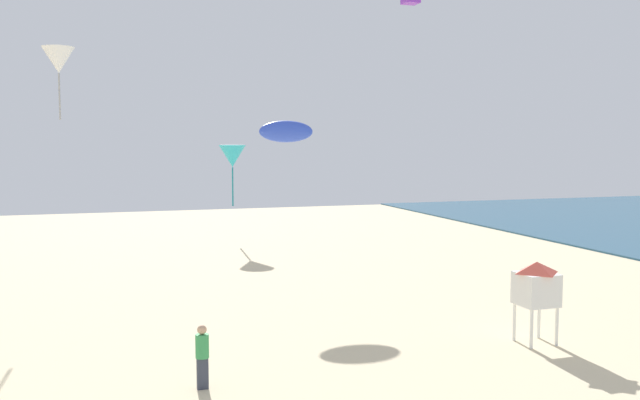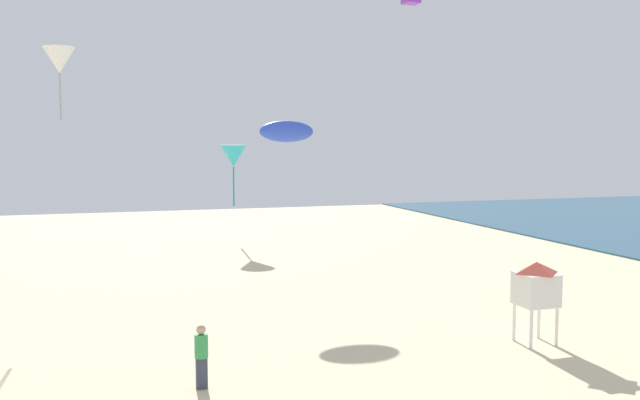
% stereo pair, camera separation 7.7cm
% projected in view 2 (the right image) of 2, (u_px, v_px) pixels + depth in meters
% --- Properties ---
extents(kite_flyer, '(0.34, 0.34, 1.64)m').
position_uv_depth(kite_flyer, '(201.00, 353.00, 17.48)').
color(kite_flyer, '#383D4C').
rests_on(kite_flyer, ground).
extents(lifeguard_stand, '(1.10, 1.10, 2.55)m').
position_uv_depth(lifeguard_stand, '(536.00, 285.00, 21.34)').
color(lifeguard_stand, white).
rests_on(lifeguard_stand, ground).
extents(kite_cyan_delta, '(1.70, 1.70, 3.86)m').
position_uv_depth(kite_cyan_delta, '(233.00, 156.00, 43.72)').
color(kite_cyan_delta, '#2DB7CC').
extents(kite_white_delta, '(1.39, 1.39, 3.15)m').
position_uv_depth(kite_white_delta, '(59.00, 60.00, 30.26)').
color(kite_white_delta, white).
extents(kite_blue_parafoil_2, '(2.47, 0.69, 0.96)m').
position_uv_depth(kite_blue_parafoil_2, '(287.00, 132.00, 31.00)').
color(kite_blue_parafoil_2, blue).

